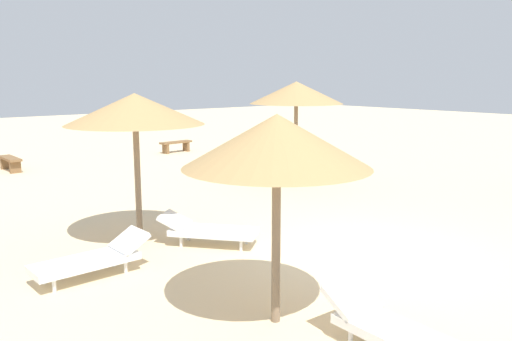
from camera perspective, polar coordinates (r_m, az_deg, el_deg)
ground_plane at (r=9.91m, az=11.34°, el=-9.21°), size 80.00×80.00×0.00m
parasol_1 at (r=10.19m, az=-13.11°, el=6.51°), size 2.64×2.64×2.96m
parasol_2 at (r=6.64m, az=2.29°, el=3.16°), size 2.45×2.45×2.80m
parasol_3 at (r=15.65m, az=4.43°, el=8.45°), size 2.78×2.78×3.14m
lounger_1 at (r=9.11m, az=-17.37°, el=-9.16°), size 1.92×0.69×0.65m
lounger_2 at (r=6.64m, az=14.79°, el=-16.49°), size 0.70×1.93×0.66m
lounger_3 at (r=17.54m, az=2.92°, el=0.52°), size 1.93×1.46×0.79m
lounger_6 at (r=10.32m, az=-5.40°, el=-6.47°), size 1.69×1.90×0.61m
bench_0 at (r=23.15m, az=-8.74°, el=2.82°), size 1.53×0.53×0.49m
bench_1 at (r=20.26m, az=-25.30°, el=0.92°), size 0.42×1.51×0.49m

